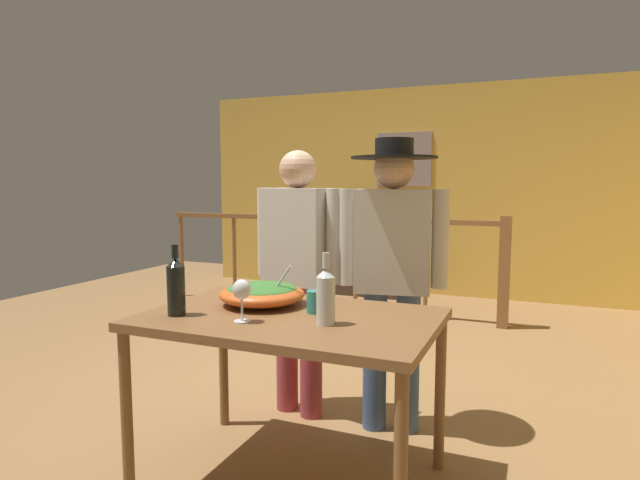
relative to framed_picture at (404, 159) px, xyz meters
name	(u,v)px	position (x,y,z in m)	size (l,w,h in m)	color
ground_plane	(310,388)	(0.20, -3.31, -1.64)	(8.77, 8.77, 0.00)	olive
back_wall	(421,192)	(0.20, 0.06, -0.39)	(5.70, 0.10, 2.51)	gold
framed_picture	(404,159)	(0.00, 0.00, 0.00)	(0.67, 0.03, 0.65)	gray
stair_railing	(373,249)	(0.00, -1.25, -0.96)	(3.77, 0.10, 1.06)	brown
tv_console	(367,273)	(-0.37, -0.29, -1.38)	(0.90, 0.40, 0.53)	#38281E
flat_screen_tv	(366,227)	(-0.37, -0.32, -0.82)	(0.69, 0.12, 0.51)	black
serving_table	(290,332)	(0.57, -4.36, -0.94)	(1.29, 0.84, 0.78)	brown
salad_bowl	(262,293)	(0.36, -4.23, -0.80)	(0.41, 0.41, 0.21)	#DB5B23
wine_glass	(242,291)	(0.44, -4.55, -0.73)	(0.08, 0.08, 0.18)	silver
wine_bottle_clear	(326,295)	(0.78, -4.44, -0.74)	(0.08, 0.08, 0.30)	silver
wine_bottle_dark	(176,286)	(0.11, -4.56, -0.73)	(0.08, 0.08, 0.32)	black
mug_teal	(315,302)	(0.66, -4.28, -0.81)	(0.11, 0.08, 0.10)	teal
person_standing_left	(298,261)	(0.29, -3.67, -0.73)	(0.58, 0.30, 1.55)	#9E3842
person_standing_right	(393,260)	(0.85, -3.67, -0.69)	(0.58, 0.46, 1.60)	#3D5684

